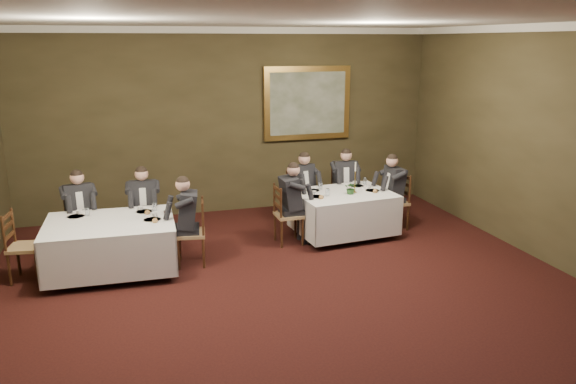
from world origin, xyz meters
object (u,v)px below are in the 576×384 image
chair_main_backright (344,204)px  chair_sec_backright (146,230)px  chair_main_endleft (288,227)px  diner_main_endright (394,201)px  chair_main_endright (394,213)px  painting (307,103)px  diner_sec_backleft (81,222)px  table_main (343,210)px  diner_main_backright (344,193)px  chair_sec_backleft (82,235)px  centerpiece (351,187)px  diner_main_backleft (301,197)px  diner_sec_endright (191,232)px  diner_main_endleft (289,213)px  diner_sec_backright (145,217)px  chair_main_backleft (301,209)px  chair_sec_endright (192,246)px  candlestick (355,181)px  chair_sec_endleft (26,261)px  table_second (111,242)px

chair_main_backright → chair_sec_backright: bearing=15.2°
chair_main_endleft → diner_main_endright: size_ratio=0.74×
chair_main_backright → chair_main_endright: 1.01m
chair_main_endright → painting: (-1.01, 1.89, 1.78)m
painting → diner_sec_backleft: bearing=-159.9°
table_main → chair_main_endleft: 1.03m
diner_main_backright → chair_sec_backleft: 4.64m
centerpiece → diner_main_backleft: bearing=123.4°
diner_main_backright → painting: size_ratio=0.77×
chair_main_backright → chair_sec_backleft: 4.63m
chair_main_endleft → diner_sec_backleft: size_ratio=0.74×
chair_main_backright → chair_sec_backleft: same height
chair_main_backright → diner_sec_endright: size_ratio=0.74×
diner_main_endleft → diner_sec_endright: bearing=-75.8°
diner_main_backright → table_main: bearing=75.3°
chair_main_endleft → centerpiece: bearing=87.6°
diner_main_backright → diner_main_endright: bearing=138.4°
diner_sec_backright → centerpiece: diner_sec_backright is taller
diner_main_backleft → diner_sec_endright: same height
diner_main_backright → chair_main_endleft: 1.68m
diner_main_backright → diner_sec_backleft: (-4.61, -0.42, 0.00)m
chair_main_backleft → diner_main_endright: size_ratio=0.74×
chair_main_endleft → diner_sec_backright: (-2.27, 0.49, 0.23)m
chair_sec_backleft → chair_sec_backright: (0.98, -0.03, 0.00)m
diner_main_endleft → table_main: bearing=94.0°
chair_main_backleft → chair_main_endleft: (-0.51, -0.88, 0.00)m
chair_sec_backleft → chair_main_backleft: bearing=174.2°
diner_main_endleft → diner_sec_backleft: bearing=-100.2°
chair_main_backleft → chair_sec_endright: bearing=15.3°
table_main → diner_main_backright: diner_main_backright is taller
candlestick → diner_main_backright: bearing=78.9°
diner_main_endright → diner_sec_backright: bearing=84.7°
diner_sec_backleft → painting: bearing=-170.9°
chair_main_endleft → chair_sec_endright: bearing=-75.6°
diner_main_backright → chair_sec_backleft: (-4.61, -0.41, -0.23)m
diner_main_backright → diner_sec_backright: 3.67m
chair_sec_endright → chair_sec_endleft: size_ratio=1.00×
diner_sec_endright → diner_sec_backleft: bearing=66.6°
chair_main_backright → diner_main_endright: diner_main_endright is taller
table_main → diner_sec_backright: size_ratio=1.28×
diner_sec_backleft → chair_main_backleft: bearing=174.4°
diner_main_endright → chair_sec_endleft: 5.98m
chair_main_endright → chair_sec_backright: size_ratio=1.00×
chair_main_backright → chair_sec_backleft: size_ratio=1.00×
table_main → painting: bearing=90.0°
diner_main_backleft → candlestick: diner_main_backleft is taller
table_second → chair_main_endleft: (2.78, 0.42, -0.17)m
diner_main_endright → chair_main_endleft: bearing=93.9°
chair_main_backleft → chair_sec_endleft: same height
chair_sec_endleft → diner_main_endleft: bearing=104.5°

